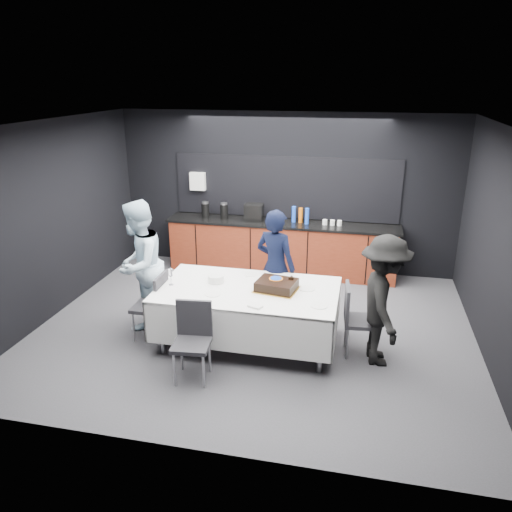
{
  "coord_description": "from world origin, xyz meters",
  "views": [
    {
      "loc": [
        1.38,
        -6.13,
        3.36
      ],
      "look_at": [
        0.0,
        0.1,
        1.05
      ],
      "focal_mm": 35.0,
      "sensor_mm": 36.0,
      "label": 1
    }
  ],
  "objects": [
    {
      "name": "ground",
      "position": [
        0.0,
        0.0,
        0.0
      ],
      "size": [
        6.0,
        6.0,
        0.0
      ],
      "primitive_type": "plane",
      "color": "#46464B",
      "rests_on": "ground"
    },
    {
      "name": "room_shell",
      "position": [
        0.0,
        0.0,
        1.86
      ],
      "size": [
        6.04,
        5.04,
        2.82
      ],
      "color": "white",
      "rests_on": "ground"
    },
    {
      "name": "kitchenette",
      "position": [
        -0.02,
        2.22,
        0.54
      ],
      "size": [
        4.1,
        0.64,
        2.05
      ],
      "color": "#62200F",
      "rests_on": "ground"
    },
    {
      "name": "party_table",
      "position": [
        0.0,
        -0.4,
        0.64
      ],
      "size": [
        2.32,
        1.32,
        0.78
      ],
      "color": "#99999E",
      "rests_on": "ground"
    },
    {
      "name": "cake_assembly",
      "position": [
        0.37,
        -0.36,
        0.85
      ],
      "size": [
        0.58,
        0.5,
        0.17
      ],
      "color": "gold",
      "rests_on": "party_table"
    },
    {
      "name": "plate_stack",
      "position": [
        -0.46,
        -0.28,
        0.83
      ],
      "size": [
        0.21,
        0.21,
        0.1
      ],
      "primitive_type": "cylinder",
      "color": "white",
      "rests_on": "party_table"
    },
    {
      "name": "loose_plate_near",
      "position": [
        -0.38,
        -0.66,
        0.78
      ],
      "size": [
        0.2,
        0.2,
        0.01
      ],
      "primitive_type": "cylinder",
      "color": "white",
      "rests_on": "party_table"
    },
    {
      "name": "loose_plate_right_a",
      "position": [
        0.74,
        -0.24,
        0.78
      ],
      "size": [
        0.22,
        0.22,
        0.01
      ],
      "primitive_type": "cylinder",
      "color": "white",
      "rests_on": "party_table"
    },
    {
      "name": "loose_plate_right_b",
      "position": [
        0.95,
        -0.71,
        0.78
      ],
      "size": [
        0.21,
        0.21,
        0.01
      ],
      "primitive_type": "cylinder",
      "color": "white",
      "rests_on": "party_table"
    },
    {
      "name": "loose_plate_far",
      "position": [
        -0.07,
        0.07,
        0.78
      ],
      "size": [
        0.18,
        0.18,
        0.01
      ],
      "primitive_type": "cylinder",
      "color": "white",
      "rests_on": "party_table"
    },
    {
      "name": "fork_pile",
      "position": [
        0.21,
        -0.91,
        0.79
      ],
      "size": [
        0.19,
        0.16,
        0.03
      ],
      "primitive_type": "cube",
      "rotation": [
        0.0,
        0.0,
        -0.38
      ],
      "color": "white",
      "rests_on": "party_table"
    },
    {
      "name": "champagne_flute",
      "position": [
        -1.01,
        -0.49,
        0.94
      ],
      "size": [
        0.06,
        0.06,
        0.22
      ],
      "color": "white",
      "rests_on": "party_table"
    },
    {
      "name": "chair_left",
      "position": [
        -1.24,
        -0.54,
        0.53
      ],
      "size": [
        0.43,
        0.43,
        0.92
      ],
      "color": "#29292D",
      "rests_on": "ground"
    },
    {
      "name": "chair_right",
      "position": [
        1.38,
        -0.36,
        0.53
      ],
      "size": [
        0.46,
        0.46,
        0.92
      ],
      "color": "#29292D",
      "rests_on": "ground"
    },
    {
      "name": "chair_near",
      "position": [
        -0.44,
        -1.29,
        0.53
      ],
      "size": [
        0.46,
        0.46,
        0.92
      ],
      "color": "#29292D",
      "rests_on": "ground"
    },
    {
      "name": "person_center",
      "position": [
        0.23,
        0.33,
        0.83
      ],
      "size": [
        0.71,
        0.58,
        1.66
      ],
      "primitive_type": "imported",
      "rotation": [
        0.0,
        0.0,
        2.78
      ],
      "color": "black",
      "rests_on": "ground"
    },
    {
      "name": "person_left",
      "position": [
        -1.59,
        -0.2,
        0.9
      ],
      "size": [
        0.71,
        0.9,
        1.81
      ],
      "primitive_type": "imported",
      "rotation": [
        0.0,
        0.0,
        -1.6
      ],
      "color": "silver",
      "rests_on": "ground"
    },
    {
      "name": "person_right",
      "position": [
        1.7,
        -0.49,
        0.82
      ],
      "size": [
        0.77,
        1.14,
        1.63
      ],
      "primitive_type": "imported",
      "rotation": [
        0.0,
        0.0,
        1.73
      ],
      "color": "black",
      "rests_on": "ground"
    }
  ]
}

